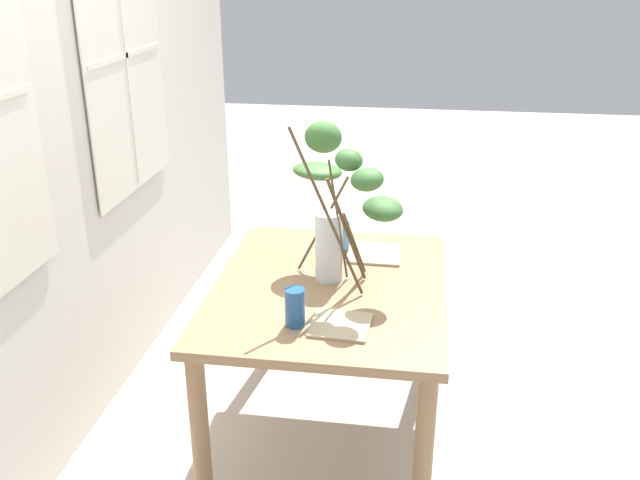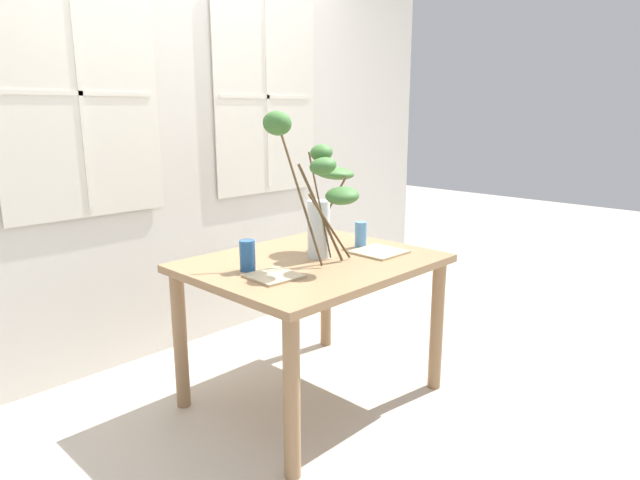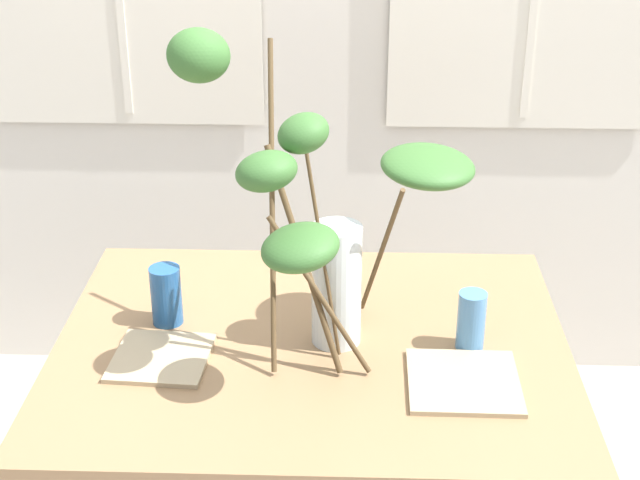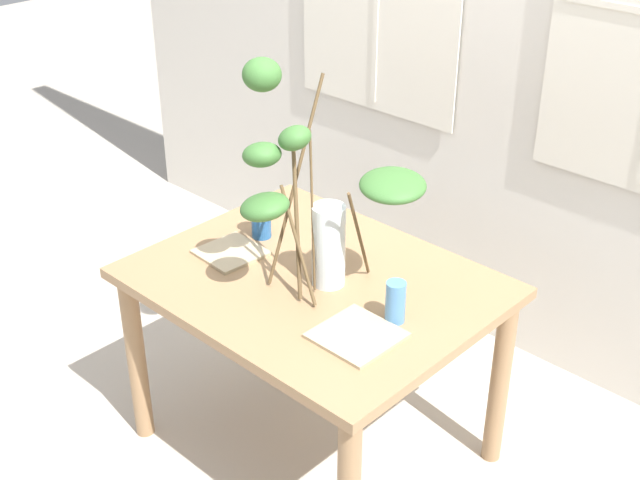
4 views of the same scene
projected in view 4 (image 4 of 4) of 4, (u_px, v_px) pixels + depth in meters
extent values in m
plane|color=#B7AD9E|center=(315.00, 443.00, 3.20)|extent=(14.00, 14.00, 0.00)
cube|color=#93704C|center=(314.00, 283.00, 2.85)|extent=(1.15, 0.91, 0.04)
cylinder|color=#93704C|center=(136.00, 358.00, 3.09)|extent=(0.07, 0.07, 0.69)
cylinder|color=#93704C|center=(291.00, 275.00, 3.59)|extent=(0.07, 0.07, 0.69)
cylinder|color=#93704C|center=(500.00, 381.00, 2.97)|extent=(0.07, 0.07, 0.69)
cylinder|color=silver|center=(329.00, 246.00, 2.75)|extent=(0.11, 0.11, 0.28)
cylinder|color=silver|center=(329.00, 270.00, 2.79)|extent=(0.10, 0.10, 0.09)
cylinder|color=brown|center=(296.00, 180.00, 2.73)|extent=(0.03, 0.28, 0.65)
ellipsoid|color=#38662D|center=(262.00, 75.00, 2.65)|extent=(0.14, 0.14, 0.13)
cylinder|color=brown|center=(359.00, 235.00, 2.69)|extent=(0.09, 0.20, 0.39)
ellipsoid|color=#38662D|center=(393.00, 185.00, 2.56)|extent=(0.27, 0.27, 0.09)
cylinder|color=brown|center=(312.00, 213.00, 2.68)|extent=(0.09, 0.08, 0.51)
ellipsoid|color=#38662D|center=(295.00, 138.00, 2.55)|extent=(0.16, 0.15, 0.11)
cylinder|color=brown|center=(298.00, 245.00, 2.69)|extent=(0.22, 0.08, 0.33)
ellipsoid|color=#38662D|center=(265.00, 207.00, 2.56)|extent=(0.20, 0.20, 0.11)
cylinder|color=brown|center=(297.00, 220.00, 2.69)|extent=(0.17, 0.15, 0.46)
ellipsoid|color=#38662D|center=(262.00, 155.00, 2.57)|extent=(0.18, 0.17, 0.10)
cylinder|color=#235693|center=(261.00, 219.00, 3.06)|extent=(0.07, 0.07, 0.14)
cylinder|color=#4C84BC|center=(395.00, 302.00, 2.59)|extent=(0.06, 0.06, 0.14)
cube|color=tan|center=(231.00, 252.00, 2.98)|extent=(0.22, 0.22, 0.01)
cube|color=tan|center=(357.00, 335.00, 2.55)|extent=(0.23, 0.23, 0.01)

